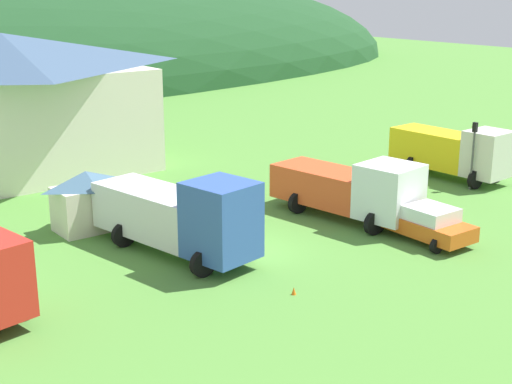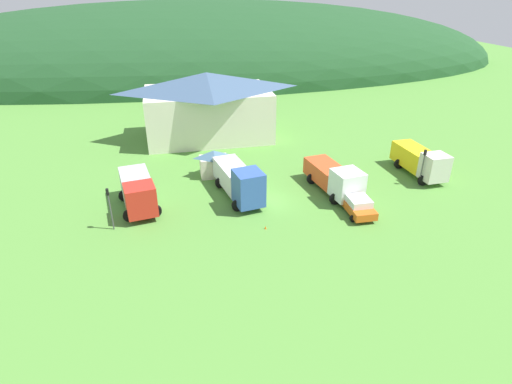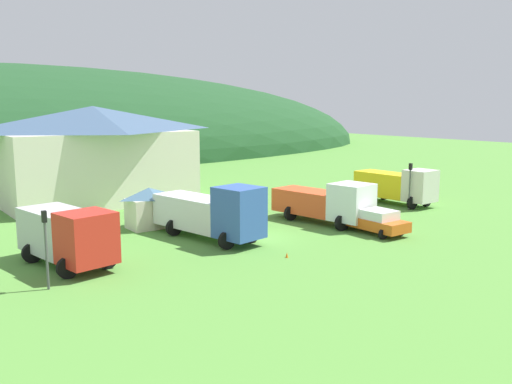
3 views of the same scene
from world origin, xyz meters
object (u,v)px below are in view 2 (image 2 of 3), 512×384
at_px(traffic_light_west, 110,205).
at_px(depot_building, 208,105).
at_px(service_pickup_orange, 356,204).
at_px(traffic_light_east, 423,164).
at_px(box_truck_blue, 239,180).
at_px(flatbed_truck_yellow, 421,161).
at_px(play_shed_cream, 214,163).
at_px(heavy_rig_white, 335,178).
at_px(traffic_cone_mid_row, 262,204).
at_px(traffic_cone_near_pickup, 265,229).
at_px(crane_truck_red, 138,191).

bearing_deg(traffic_light_west, depot_building, 63.89).
xyz_separation_m(service_pickup_orange, traffic_light_east, (8.75, 3.80, 1.57)).
bearing_deg(box_truck_blue, traffic_light_west, -83.21).
xyz_separation_m(box_truck_blue, service_pickup_orange, (9.79, -5.03, -0.99)).
height_order(flatbed_truck_yellow, service_pickup_orange, flatbed_truck_yellow).
bearing_deg(traffic_light_east, depot_building, 135.06).
height_order(depot_building, play_shed_cream, depot_building).
height_order(heavy_rig_white, traffic_cone_mid_row, heavy_rig_white).
height_order(depot_building, box_truck_blue, depot_building).
height_order(service_pickup_orange, traffic_cone_mid_row, service_pickup_orange).
distance_m(traffic_light_west, traffic_light_east, 30.07).
distance_m(heavy_rig_white, flatbed_truck_yellow, 10.66).
bearing_deg(traffic_cone_mid_row, traffic_cone_near_pickup, -98.70).
distance_m(depot_building, box_truck_blue, 18.35).
relative_size(depot_building, traffic_cone_near_pickup, 28.20).
bearing_deg(play_shed_cream, traffic_cone_mid_row, -64.49).
bearing_deg(traffic_cone_mid_row, depot_building, 97.54).
xyz_separation_m(crane_truck_red, flatbed_truck_yellow, (29.20, 1.24, -0.10)).
xyz_separation_m(heavy_rig_white, flatbed_truck_yellow, (10.48, 1.98, 0.08)).
xyz_separation_m(service_pickup_orange, traffic_cone_mid_row, (-8.01, 3.21, -0.83)).
bearing_deg(depot_building, traffic_cone_near_pickup, -85.33).
xyz_separation_m(box_truck_blue, traffic_cone_mid_row, (1.78, -1.82, -1.82)).
xyz_separation_m(depot_building, crane_truck_red, (-8.52, -18.36, -2.60)).
bearing_deg(play_shed_cream, service_pickup_orange, -42.58).
distance_m(traffic_light_west, traffic_cone_near_pickup, 13.06).
distance_m(play_shed_cream, crane_truck_red, 9.59).
bearing_deg(box_truck_blue, flatbed_truck_yellow, 83.01).
distance_m(box_truck_blue, flatbed_truck_yellow, 19.84).
bearing_deg(flatbed_truck_yellow, traffic_light_east, -31.82).
bearing_deg(traffic_light_west, traffic_light_east, 4.22).
relative_size(depot_building, traffic_light_west, 4.48).
xyz_separation_m(heavy_rig_white, traffic_light_east, (9.21, -0.28, 0.78)).
xyz_separation_m(play_shed_cream, heavy_rig_white, (11.09, -6.54, 0.13)).
height_order(box_truck_blue, flatbed_truck_yellow, box_truck_blue).
height_order(crane_truck_red, traffic_light_west, traffic_light_west).
height_order(crane_truck_red, heavy_rig_white, crane_truck_red).
bearing_deg(traffic_light_east, service_pickup_orange, -156.55).
bearing_deg(depot_building, service_pickup_orange, -65.30).
distance_m(play_shed_cream, box_truck_blue, 5.86).
distance_m(flatbed_truck_yellow, service_pickup_orange, 11.74).
bearing_deg(box_truck_blue, crane_truck_red, -98.61).
bearing_deg(traffic_cone_near_pickup, play_shed_cream, 103.78).
distance_m(play_shed_cream, heavy_rig_white, 12.87).
xyz_separation_m(traffic_light_east, traffic_cone_near_pickup, (-17.43, -4.90, -2.40)).
relative_size(crane_truck_red, heavy_rig_white, 0.87).
xyz_separation_m(play_shed_cream, traffic_light_west, (-9.69, -9.02, 0.87)).
height_order(depot_building, traffic_cone_near_pickup, depot_building).
bearing_deg(traffic_cone_near_pickup, box_truck_blue, 100.33).
bearing_deg(traffic_light_east, traffic_light_west, -175.78).
height_order(crane_truck_red, traffic_light_east, traffic_light_east).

